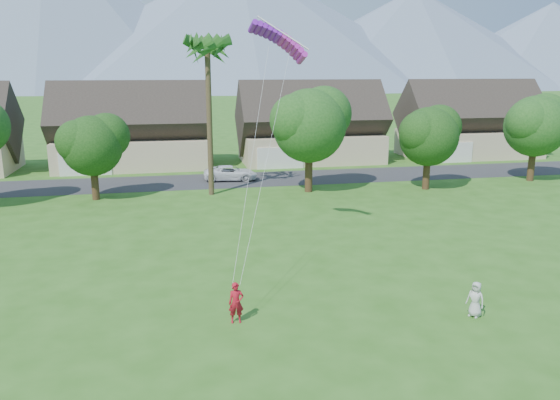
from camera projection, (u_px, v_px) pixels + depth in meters
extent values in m
plane|color=#2D6019|center=(340.00, 385.00, 17.58)|extent=(500.00, 500.00, 0.00)
cube|color=#2D2D30|center=(229.00, 180.00, 50.00)|extent=(90.00, 7.00, 0.01)
imported|color=#A41221|center=(236.00, 303.00, 21.77)|extent=(0.62, 0.41, 1.69)
imported|color=#BCBBB7|center=(475.00, 299.00, 22.34)|extent=(0.81, 0.87, 1.50)
imported|color=white|center=(231.00, 173.00, 49.87)|extent=(5.09, 2.83, 1.35)
cone|color=slate|center=(53.00, 12.00, 246.90)|extent=(190.00, 190.00, 70.00)
cone|color=slate|center=(240.00, 24.00, 263.96)|extent=(240.00, 240.00, 62.00)
cone|color=slate|center=(413.00, 39.00, 282.43)|extent=(200.00, 200.00, 50.00)
cone|color=slate|center=(549.00, 45.00, 298.19)|extent=(180.00, 180.00, 45.00)
cube|color=beige|center=(133.00, 153.00, 56.52)|extent=(15.00, 8.00, 3.00)
cube|color=#382D28|center=(131.00, 121.00, 55.76)|extent=(15.75, 8.15, 8.15)
cube|color=silver|center=(85.00, 164.00, 51.95)|extent=(4.80, 0.12, 2.20)
cube|color=beige|center=(311.00, 148.00, 60.13)|extent=(15.00, 8.00, 3.00)
cube|color=#382D28|center=(311.00, 118.00, 59.36)|extent=(15.75, 8.15, 8.15)
cube|color=silver|center=(280.00, 158.00, 55.55)|extent=(4.80, 0.12, 2.20)
cube|color=beige|center=(468.00, 143.00, 63.73)|extent=(15.00, 8.00, 3.00)
cube|color=#382D28|center=(470.00, 115.00, 62.96)|extent=(15.75, 8.15, 8.15)
cube|color=silver|center=(452.00, 153.00, 59.16)|extent=(4.80, 0.12, 2.20)
cylinder|color=#47301C|center=(95.00, 186.00, 42.41)|extent=(0.56, 0.56, 2.18)
sphere|color=#214916|center=(92.00, 146.00, 41.68)|extent=(4.62, 4.62, 4.62)
cylinder|color=#47301C|center=(309.00, 175.00, 45.09)|extent=(0.62, 0.62, 2.82)
sphere|color=#214916|center=(309.00, 126.00, 44.14)|extent=(5.98, 5.98, 5.98)
cylinder|color=#47301C|center=(426.00, 176.00, 46.09)|extent=(0.58, 0.58, 2.30)
sphere|color=#214916|center=(429.00, 137.00, 45.32)|extent=(4.90, 4.90, 4.90)
cylinder|color=#47301C|center=(531.00, 167.00, 49.58)|extent=(0.60, 0.60, 2.56)
sphere|color=#214916|center=(536.00, 126.00, 48.72)|extent=(5.44, 5.44, 5.44)
cylinder|color=#4C3D26|center=(209.00, 120.00, 42.97)|extent=(0.44, 0.44, 12.00)
sphere|color=#286021|center=(207.00, 37.00, 41.50)|extent=(3.00, 3.00, 3.00)
cube|color=purple|center=(265.00, 38.00, 28.65)|extent=(1.77, 1.22, 0.50)
cube|color=#BF23B2|center=(295.00, 38.00, 28.97)|extent=(1.77, 1.22, 0.50)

